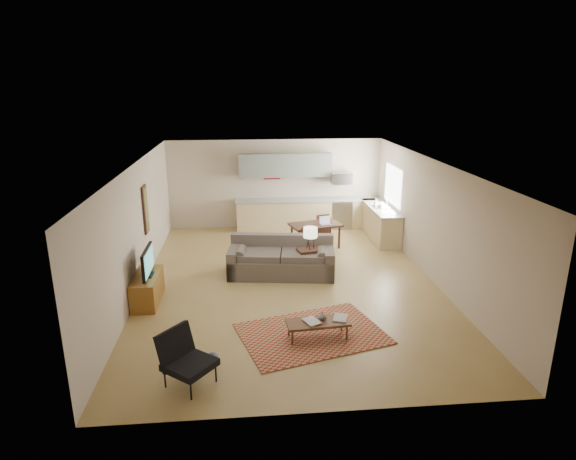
{
  "coord_description": "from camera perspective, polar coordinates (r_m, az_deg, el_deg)",
  "views": [
    {
      "loc": [
        -0.97,
        -10.0,
        4.33
      ],
      "look_at": [
        0.0,
        0.3,
        1.15
      ],
      "focal_mm": 30.0,
      "sensor_mm": 36.0,
      "label": 1
    }
  ],
  "objects": [
    {
      "name": "dining_chair_far",
      "position": [
        13.73,
        3.82,
        0.42
      ],
      "size": [
        0.47,
        0.49,
        0.8
      ],
      "primitive_type": null,
      "rotation": [
        0.0,
        0.0,
        3.42
      ],
      "color": "#331D16",
      "rests_on": "floor"
    },
    {
      "name": "dining_chair_near",
      "position": [
        12.42,
        2.65,
        -1.48
      ],
      "size": [
        0.46,
        0.47,
        0.76
      ],
      "primitive_type": null,
      "rotation": [
        0.0,
        0.0,
        0.31
      ],
      "color": "#331D16",
      "rests_on": "floor"
    },
    {
      "name": "window_right",
      "position": [
        13.94,
        12.33,
        5.19
      ],
      "size": [
        0.02,
        1.4,
        1.05
      ],
      "primitive_type": "cube",
      "color": "white",
      "rests_on": "room"
    },
    {
      "name": "armchair",
      "position": [
        7.47,
        -11.59,
        -14.82
      ],
      "size": [
        1.04,
        1.04,
        0.84
      ],
      "primitive_type": null,
      "rotation": [
        0.0,
        0.0,
        0.89
      ],
      "color": "black",
      "rests_on": "floor"
    },
    {
      "name": "room",
      "position": [
        10.47,
        0.15,
        0.57
      ],
      "size": [
        9.0,
        9.0,
        9.0
      ],
      "color": "olive",
      "rests_on": "ground"
    },
    {
      "name": "table_lamp",
      "position": [
        11.01,
        2.66,
        -0.94
      ],
      "size": [
        0.38,
        0.38,
        0.53
      ],
      "primitive_type": null,
      "rotation": [
        0.0,
        0.0,
        0.2
      ],
      "color": "beige",
      "rests_on": "console_table"
    },
    {
      "name": "tv_credenza",
      "position": [
        10.33,
        -16.32,
        -6.67
      ],
      "size": [
        0.48,
        1.25,
        0.58
      ],
      "primitive_type": null,
      "color": "brown",
      "rests_on": "floor"
    },
    {
      "name": "kitchen_counter_right",
      "position": [
        14.11,
        10.89,
        0.86
      ],
      "size": [
        0.64,
        2.26,
        0.92
      ],
      "primitive_type": null,
      "color": "tan",
      "rests_on": "ground"
    },
    {
      "name": "soap_bottle",
      "position": [
        14.14,
        10.38,
        3.25
      ],
      "size": [
        0.11,
        0.11,
        0.19
      ],
      "primitive_type": "imported",
      "rotation": [
        0.0,
        0.0,
        0.11
      ],
      "color": "beige",
      "rests_on": "kitchen_counter_right"
    },
    {
      "name": "kitchen_counter_back",
      "position": [
        14.81,
        2.06,
        1.94
      ],
      "size": [
        4.26,
        0.64,
        0.92
      ],
      "primitive_type": null,
      "color": "tan",
      "rests_on": "ground"
    },
    {
      "name": "console_table",
      "position": [
        11.21,
        2.61,
        -3.83
      ],
      "size": [
        0.63,
        0.48,
        0.66
      ],
      "primitive_type": null,
      "rotation": [
        0.0,
        0.0,
        0.2
      ],
      "color": "#331D16",
      "rests_on": "floor"
    },
    {
      "name": "coffee_table",
      "position": [
        8.64,
        3.54,
        -11.73
      ],
      "size": [
        1.15,
        0.54,
        0.34
      ],
      "primitive_type": null,
      "rotation": [
        0.0,
        0.0,
        0.09
      ],
      "color": "#492915",
      "rests_on": "floor"
    },
    {
      "name": "vase",
      "position": [
        8.59,
        4.08,
        -10.11
      ],
      "size": [
        0.23,
        0.23,
        0.16
      ],
      "primitive_type": "imported",
      "rotation": [
        0.0,
        0.0,
        0.26
      ],
      "color": "black",
      "rests_on": "coffee_table"
    },
    {
      "name": "upper_cabinets",
      "position": [
        14.58,
        -0.31,
        7.7
      ],
      "size": [
        2.8,
        0.34,
        0.7
      ],
      "primitive_type": "cube",
      "color": "gray",
      "rests_on": "room"
    },
    {
      "name": "sofa",
      "position": [
        11.19,
        -0.8,
        -3.23
      ],
      "size": [
        2.66,
        1.42,
        0.88
      ],
      "primitive_type": null,
      "rotation": [
        0.0,
        0.0,
        -0.13
      ],
      "color": "#554B44",
      "rests_on": "floor"
    },
    {
      "name": "rug",
      "position": [
        8.85,
        2.85,
        -12.16
      ],
      "size": [
        2.86,
        2.34,
        0.02
      ],
      "primitive_type": "cube",
      "rotation": [
        0.0,
        0.0,
        0.28
      ],
      "color": "maroon",
      "rests_on": "floor"
    },
    {
      "name": "dining_table",
      "position": [
        13.09,
        3.26,
        -0.69
      ],
      "size": [
        1.49,
        1.09,
        0.68
      ],
      "primitive_type": null,
      "rotation": [
        0.0,
        0.0,
        0.27
      ],
      "color": "#331D16",
      "rests_on": "floor"
    },
    {
      "name": "kitchen_microwave",
      "position": [
        14.77,
        6.36,
        6.14
      ],
      "size": [
        0.62,
        0.4,
        0.35
      ],
      "primitive_type": "cube",
      "color": "#A5A8AD",
      "rests_on": "room"
    },
    {
      "name": "wall_art_left",
      "position": [
        11.47,
        -16.49,
        2.35
      ],
      "size": [
        0.06,
        0.42,
        1.1
      ],
      "primitive_type": null,
      "color": "olive",
      "rests_on": "room"
    },
    {
      "name": "tv",
      "position": [
        10.11,
        -16.32,
        -3.66
      ],
      "size": [
        0.1,
        0.96,
        0.58
      ],
      "primitive_type": null,
      "color": "black",
      "rests_on": "tv_credenza"
    },
    {
      "name": "triptych",
      "position": [
        14.72,
        -1.92,
        6.99
      ],
      "size": [
        1.7,
        0.04,
        0.5
      ],
      "primitive_type": null,
      "color": "beige",
      "rests_on": "room"
    },
    {
      "name": "kitchen_range",
      "position": [
        14.99,
        6.24,
        1.99
      ],
      "size": [
        0.62,
        0.62,
        0.9
      ],
      "primitive_type": "cube",
      "color": "#A5A8AD",
      "rests_on": "ground"
    },
    {
      "name": "book_a",
      "position": [
        8.48,
        2.16,
        -10.96
      ],
      "size": [
        0.47,
        0.49,
        0.03
      ],
      "primitive_type": "imported",
      "rotation": [
        0.0,
        0.0,
        0.42
      ],
      "color": "maroon",
      "rests_on": "coffee_table"
    },
    {
      "name": "laptop",
      "position": [
        12.92,
        4.52,
        1.11
      ],
      "size": [
        0.32,
        0.26,
        0.21
      ],
      "primitive_type": null,
      "rotation": [
        0.0,
        0.0,
        0.16
      ],
      "color": "#A5A8AD",
      "rests_on": "dining_table"
    },
    {
      "name": "book_b",
      "position": [
        8.71,
        5.43,
        -10.23
      ],
      "size": [
        0.43,
        0.46,
        0.02
      ],
      "primitive_type": "imported",
      "rotation": [
        0.0,
        0.0,
        -0.32
      ],
      "color": "navy",
      "rests_on": "coffee_table"
    }
  ]
}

